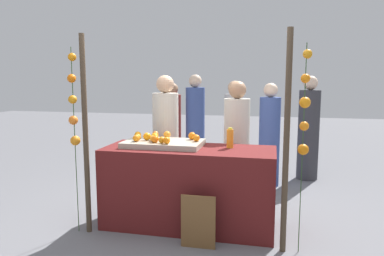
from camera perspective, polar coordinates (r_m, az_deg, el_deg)
ground_plane at (r=4.22m, az=-0.46°, el=-15.02°), size 24.00×24.00×0.00m
stall_counter at (r=4.07m, az=-0.47°, el=-9.27°), size 1.87×0.72×0.88m
orange_tray at (r=4.08m, az=-4.49°, el=-2.44°), size 0.86×0.52×0.06m
orange_0 at (r=3.96m, az=-5.82°, el=-1.75°), size 0.08×0.08×0.08m
orange_1 at (r=4.28m, az=-8.51°, el=-1.07°), size 0.08×0.08×0.08m
orange_2 at (r=4.02m, az=-6.17°, el=-1.65°), size 0.07×0.07×0.07m
orange_3 at (r=4.13m, az=-0.00°, el=-1.25°), size 0.09×0.09×0.09m
orange_4 at (r=3.92m, az=-4.77°, el=-1.88°), size 0.07×0.07×0.07m
orange_5 at (r=4.31m, az=-5.78°, el=-0.99°), size 0.08×0.08×0.08m
orange_6 at (r=4.01m, az=0.71°, el=-1.58°), size 0.08×0.08×0.08m
orange_7 at (r=4.06m, az=-8.78°, el=-1.60°), size 0.07×0.07×0.07m
orange_8 at (r=3.87m, az=-4.03°, el=-1.97°), size 0.08×0.08×0.08m
orange_9 at (r=4.12m, az=-7.08°, el=-1.33°), size 0.09×0.09×0.09m
orange_10 at (r=4.24m, az=-3.95°, el=-1.05°), size 0.08×0.08×0.08m
orange_11 at (r=4.11m, az=-5.88°, el=-1.36°), size 0.08×0.08×0.08m
orange_12 at (r=4.12m, az=-8.55°, el=-1.44°), size 0.07×0.07×0.07m
juice_bottle at (r=3.98m, az=6.00°, el=-1.62°), size 0.08×0.08×0.22m
chalkboard_sign at (r=3.62m, az=1.00°, el=-14.60°), size 0.34×0.03×0.54m
vendor_left at (r=4.74m, az=-4.15°, el=-2.61°), size 0.34×0.34×1.68m
vendor_right at (r=4.61m, az=7.00°, el=-3.38°), size 0.32×0.32×1.61m
crowd_person_0 at (r=5.63m, az=12.05°, el=-1.63°), size 0.31×0.31×1.57m
crowd_person_1 at (r=6.65m, az=-3.06°, el=-0.10°), size 0.31×0.31×1.55m
crowd_person_2 at (r=6.16m, az=17.83°, el=-0.55°), size 0.34×0.34×1.68m
crowd_person_3 at (r=6.58m, az=0.51°, el=0.45°), size 0.34×0.34×1.70m
crowd_person_4 at (r=5.91m, az=6.58°, el=-0.92°), size 0.32×0.32×1.60m
canopy_post_left at (r=3.93m, az=-16.39°, el=-1.21°), size 0.06×0.06×2.09m
canopy_post_right at (r=3.44m, az=14.61°, el=-2.39°), size 0.06×0.06×2.09m
garland_strand_left at (r=3.94m, az=-18.15°, el=3.20°), size 0.11×0.11×1.95m
garland_strand_right at (r=3.43m, az=17.29°, el=2.76°), size 0.10×0.11×1.95m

